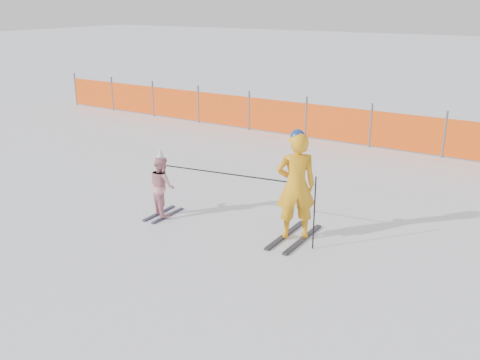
% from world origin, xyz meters
% --- Properties ---
extents(ground, '(120.00, 120.00, 0.00)m').
position_xyz_m(ground, '(0.00, 0.00, 0.00)').
color(ground, white).
rests_on(ground, ground).
extents(adult, '(0.82, 1.38, 1.97)m').
position_xyz_m(adult, '(0.94, 0.80, 0.98)').
color(adult, black).
rests_on(adult, ground).
extents(child, '(0.70, 0.90, 1.35)m').
position_xyz_m(child, '(-1.70, 0.39, 0.62)').
color(child, black).
rests_on(child, ground).
extents(ski_poles, '(2.97, 0.39, 1.28)m').
position_xyz_m(ski_poles, '(0.23, 0.60, 0.89)').
color(ski_poles, black).
rests_on(ski_poles, ground).
extents(safety_fence, '(16.29, 0.06, 1.25)m').
position_xyz_m(safety_fence, '(-3.90, 7.43, 0.56)').
color(safety_fence, '#595960').
rests_on(safety_fence, ground).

